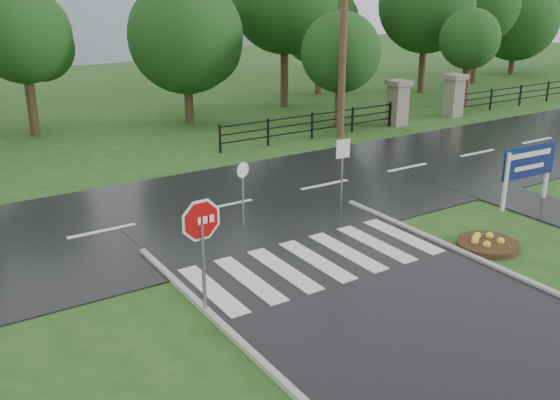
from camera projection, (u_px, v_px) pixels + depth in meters
ground at (467, 354)px, 12.10m from camera, size 120.00×120.00×0.00m
main_road at (225, 207)px, 20.03m from camera, size 90.00×8.00×0.04m
walkway at (553, 211)px, 19.63m from camera, size 2.20×11.00×0.04m
crosswalk at (316, 260)px, 16.05m from camera, size 6.50×2.80×0.02m
pillar_west at (398, 102)px, 31.05m from camera, size 1.00×1.00×2.24m
pillar_east at (454, 94)px, 33.10m from camera, size 1.00×1.00×2.24m
fence_west at (312, 123)px, 28.51m from camera, size 9.58×0.08×1.20m
hills at (27, 191)px, 70.55m from camera, size 102.00×48.00×48.00m
treeline at (112, 124)px, 31.64m from camera, size 83.20×5.20×10.00m
stop_sign at (202, 231)px, 12.97m from camera, size 1.24×0.12×2.80m
estate_billboard at (529, 164)px, 19.76m from camera, size 2.27×0.20×1.99m
flower_bed at (488, 243)px, 16.92m from camera, size 1.66×1.66×0.33m
reg_sign_small at (343, 159)px, 19.63m from camera, size 0.49×0.09×2.20m
reg_sign_round at (243, 186)px, 17.99m from camera, size 0.45×0.15×1.98m
utility_pole_east at (344, 25)px, 27.33m from camera, size 1.76×0.33×9.91m
entrance_tree_left at (341, 53)px, 30.14m from camera, size 3.89×3.89×5.56m
entrance_tree_right at (470, 39)px, 34.75m from camera, size 3.36×3.36×5.51m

